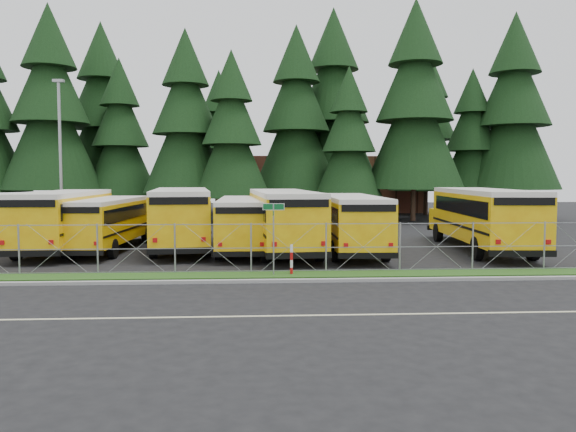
{
  "coord_description": "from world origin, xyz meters",
  "views": [
    {
      "loc": [
        -0.82,
        -23.18,
        3.82
      ],
      "look_at": [
        0.76,
        4.0,
        1.92
      ],
      "focal_mm": 35.0,
      "sensor_mm": 36.0,
      "label": 1
    }
  ],
  "objects_px": {
    "bus_5": "(282,221)",
    "striped_bollard": "(291,260)",
    "bus_2": "(109,224)",
    "bus_6": "(350,224)",
    "bus_1": "(66,221)",
    "bus_4": "(243,225)",
    "bus_east": "(481,220)",
    "street_sign": "(274,224)",
    "bus_3": "(181,219)",
    "light_standard": "(60,151)"
  },
  "relations": [
    {
      "from": "bus_2",
      "to": "bus_5",
      "type": "bearing_deg",
      "value": -4.75
    },
    {
      "from": "bus_6",
      "to": "bus_5",
      "type": "bearing_deg",
      "value": 175.72
    },
    {
      "from": "bus_3",
      "to": "light_standard",
      "type": "xyz_separation_m",
      "value": [
        -8.81,
        7.67,
        3.91
      ]
    },
    {
      "from": "bus_3",
      "to": "bus_6",
      "type": "xyz_separation_m",
      "value": [
        8.71,
        -2.02,
        -0.15
      ]
    },
    {
      "from": "bus_2",
      "to": "bus_east",
      "type": "xyz_separation_m",
      "value": [
        19.3,
        -1.11,
        0.24
      ]
    },
    {
      "from": "street_sign",
      "to": "bus_4",
      "type": "bearing_deg",
      "value": 100.31
    },
    {
      "from": "bus_2",
      "to": "bus_3",
      "type": "distance_m",
      "value": 3.71
    },
    {
      "from": "bus_5",
      "to": "bus_east",
      "type": "xyz_separation_m",
      "value": [
        10.33,
        0.05,
        0.03
      ]
    },
    {
      "from": "bus_east",
      "to": "striped_bollard",
      "type": "height_order",
      "value": "bus_east"
    },
    {
      "from": "bus_2",
      "to": "light_standard",
      "type": "xyz_separation_m",
      "value": [
        -5.15,
        8.22,
        4.14
      ]
    },
    {
      "from": "bus_6",
      "to": "bus_east",
      "type": "bearing_deg",
      "value": 3.74
    },
    {
      "from": "bus_2",
      "to": "striped_bollard",
      "type": "height_order",
      "value": "bus_2"
    },
    {
      "from": "bus_3",
      "to": "bus_4",
      "type": "height_order",
      "value": "bus_3"
    },
    {
      "from": "bus_1",
      "to": "bus_6",
      "type": "bearing_deg",
      "value": -7.61
    },
    {
      "from": "bus_4",
      "to": "striped_bollard",
      "type": "xyz_separation_m",
      "value": [
        2.03,
        -7.17,
        -0.76
      ]
    },
    {
      "from": "bus_4",
      "to": "striped_bollard",
      "type": "relative_size",
      "value": 8.68
    },
    {
      "from": "bus_2",
      "to": "bus_3",
      "type": "bearing_deg",
      "value": 11.23
    },
    {
      "from": "street_sign",
      "to": "bus_5",
      "type": "bearing_deg",
      "value": 84.4
    },
    {
      "from": "bus_1",
      "to": "light_standard",
      "type": "height_order",
      "value": "light_standard"
    },
    {
      "from": "bus_4",
      "to": "street_sign",
      "type": "relative_size",
      "value": 3.7
    },
    {
      "from": "bus_2",
      "to": "bus_6",
      "type": "height_order",
      "value": "bus_6"
    },
    {
      "from": "bus_4",
      "to": "light_standard",
      "type": "distance_m",
      "value": 15.64
    },
    {
      "from": "striped_bollard",
      "to": "bus_3",
      "type": "bearing_deg",
      "value": 122.18
    },
    {
      "from": "bus_3",
      "to": "bus_1",
      "type": "bearing_deg",
      "value": 178.08
    },
    {
      "from": "bus_5",
      "to": "bus_east",
      "type": "bearing_deg",
      "value": -4.16
    },
    {
      "from": "bus_1",
      "to": "bus_6",
      "type": "xyz_separation_m",
      "value": [
        14.58,
        -1.55,
        -0.1
      ]
    },
    {
      "from": "bus_4",
      "to": "light_standard",
      "type": "height_order",
      "value": "light_standard"
    },
    {
      "from": "striped_bollard",
      "to": "street_sign",
      "type": "bearing_deg",
      "value": -169.97
    },
    {
      "from": "bus_4",
      "to": "bus_6",
      "type": "height_order",
      "value": "bus_6"
    },
    {
      "from": "striped_bollard",
      "to": "bus_6",
      "type": "bearing_deg",
      "value": 62.42
    },
    {
      "from": "bus_5",
      "to": "striped_bollard",
      "type": "distance_m",
      "value": 6.83
    },
    {
      "from": "bus_3",
      "to": "light_standard",
      "type": "bearing_deg",
      "value": 132.45
    },
    {
      "from": "bus_1",
      "to": "bus_5",
      "type": "relative_size",
      "value": 0.99
    },
    {
      "from": "striped_bollard",
      "to": "bus_4",
      "type": "bearing_deg",
      "value": 105.77
    },
    {
      "from": "bus_east",
      "to": "bus_6",
      "type": "bearing_deg",
      "value": -172.26
    },
    {
      "from": "bus_2",
      "to": "striped_bollard",
      "type": "relative_size",
      "value": 8.64
    },
    {
      "from": "bus_4",
      "to": "bus_5",
      "type": "distance_m",
      "value": 2.05
    },
    {
      "from": "bus_3",
      "to": "street_sign",
      "type": "height_order",
      "value": "bus_3"
    },
    {
      "from": "bus_3",
      "to": "bus_4",
      "type": "xyz_separation_m",
      "value": [
        3.31,
        -1.31,
        -0.22
      ]
    },
    {
      "from": "bus_1",
      "to": "street_sign",
      "type": "bearing_deg",
      "value": -39.29
    },
    {
      "from": "bus_6",
      "to": "light_standard",
      "type": "distance_m",
      "value": 20.42
    },
    {
      "from": "striped_bollard",
      "to": "bus_5",
      "type": "bearing_deg",
      "value": 90.2
    },
    {
      "from": "bus_east",
      "to": "striped_bollard",
      "type": "distance_m",
      "value": 12.39
    },
    {
      "from": "bus_1",
      "to": "bus_6",
      "type": "relative_size",
      "value": 1.07
    },
    {
      "from": "bus_6",
      "to": "light_standard",
      "type": "height_order",
      "value": "light_standard"
    },
    {
      "from": "bus_5",
      "to": "bus_east",
      "type": "height_order",
      "value": "bus_east"
    },
    {
      "from": "bus_3",
      "to": "bus_6",
      "type": "bearing_deg",
      "value": -19.55
    },
    {
      "from": "bus_1",
      "to": "light_standard",
      "type": "relative_size",
      "value": 1.16
    },
    {
      "from": "bus_4",
      "to": "bus_5",
      "type": "xyz_separation_m",
      "value": [
        2.0,
        -0.41,
        0.2
      ]
    },
    {
      "from": "bus_2",
      "to": "striped_bollard",
      "type": "bearing_deg",
      "value": -38.77
    }
  ]
}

